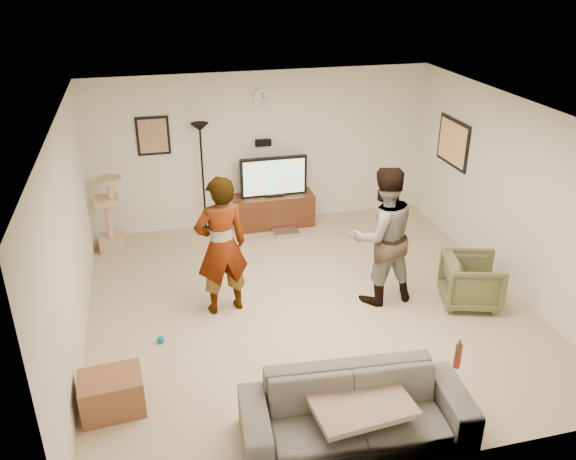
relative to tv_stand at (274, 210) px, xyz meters
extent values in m
cube|color=tan|center=(-0.12, -2.50, -0.28)|extent=(5.50, 5.50, 0.02)
cube|color=white|center=(-0.12, -2.50, 2.24)|extent=(5.50, 5.50, 0.02)
cube|color=beige|center=(-0.12, 0.25, 0.98)|extent=(5.50, 0.04, 2.50)
cube|color=beige|center=(-0.12, -5.25, 0.98)|extent=(5.50, 0.04, 2.50)
cube|color=beige|center=(-2.87, -2.50, 0.98)|extent=(0.04, 5.50, 2.50)
cube|color=beige|center=(2.63, -2.50, 0.98)|extent=(0.04, 5.50, 2.50)
cylinder|color=white|center=(-0.12, 0.22, 1.83)|extent=(0.26, 0.04, 0.26)
cube|color=black|center=(-0.12, 0.19, 1.11)|extent=(0.25, 0.10, 0.10)
cube|color=#8B6F4F|center=(-1.82, 0.23, 1.33)|extent=(0.42, 0.03, 0.52)
cube|color=#FEAD72|center=(2.61, -0.90, 1.23)|extent=(0.03, 0.78, 0.62)
cube|color=#3F1E0F|center=(0.00, 0.00, 0.00)|extent=(1.30, 0.45, 0.54)
cube|color=silver|center=(0.10, -0.40, -0.24)|extent=(0.40, 0.30, 0.07)
cube|color=black|center=(0.00, 0.00, 0.59)|extent=(1.09, 0.08, 0.65)
cube|color=#15EDD9|center=(0.00, -0.04, 0.59)|extent=(1.00, 0.01, 0.57)
cylinder|color=black|center=(-1.13, 0.04, 0.63)|extent=(0.32, 0.32, 1.79)
cube|color=tan|center=(-2.60, -0.23, 0.31)|extent=(0.40, 0.40, 1.17)
imported|color=#BDBDBD|center=(-1.18, -2.33, 0.63)|extent=(0.72, 0.53, 1.79)
imported|color=#285785|center=(0.81, -2.57, 0.64)|extent=(0.94, 0.76, 1.82)
imported|color=#56514B|center=(-0.32, -4.80, 0.04)|extent=(2.18, 1.00, 0.62)
cube|color=tan|center=(-0.30, -4.80, 0.15)|extent=(0.96, 0.78, 0.06)
cylinder|color=#552B13|center=(0.65, -4.80, 0.47)|extent=(0.06, 0.06, 0.25)
imported|color=brown|center=(1.91, -2.96, 0.05)|extent=(0.89, 0.87, 0.65)
cube|color=brown|center=(-2.52, -3.89, -0.07)|extent=(0.64, 0.50, 0.40)
sphere|color=#026A8B|center=(-2.01, -2.87, -0.23)|extent=(0.09, 0.09, 0.09)
camera|label=1|loc=(-1.94, -8.70, 3.84)|focal=36.65mm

